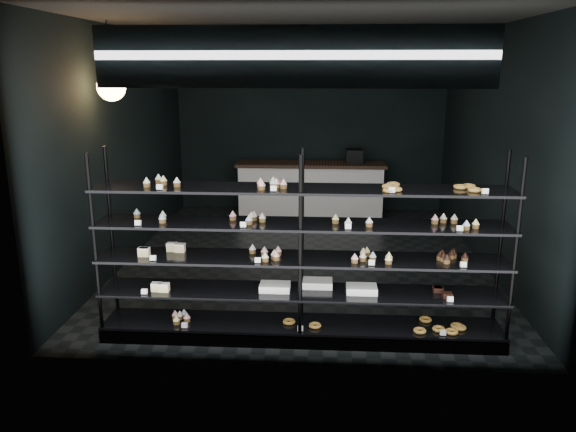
% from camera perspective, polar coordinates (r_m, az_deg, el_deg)
% --- Properties ---
extents(room, '(5.01, 6.01, 3.20)m').
position_cam_1_polar(room, '(7.73, 1.73, 6.94)').
color(room, black).
rests_on(room, ground).
extents(display_shelf, '(4.00, 0.50, 1.91)m').
position_cam_1_polar(display_shelf, '(5.59, 1.17, -6.49)').
color(display_shelf, black).
rests_on(display_shelf, room).
extents(signage, '(3.30, 0.05, 0.50)m').
position_cam_1_polar(signage, '(4.73, 0.60, 15.87)').
color(signage, '#0E1E47').
rests_on(signage, room).
extents(pendant_lamp, '(0.33, 0.33, 0.89)m').
position_cam_1_polar(pendant_lamp, '(6.93, -17.52, 12.42)').
color(pendant_lamp, black).
rests_on(pendant_lamp, room).
extents(service_counter, '(2.71, 0.65, 1.23)m').
position_cam_1_polar(service_counter, '(10.39, 2.37, 2.84)').
color(service_counter, silver).
rests_on(service_counter, room).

